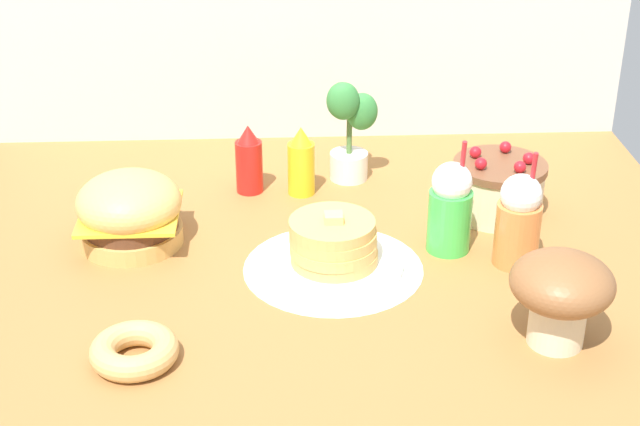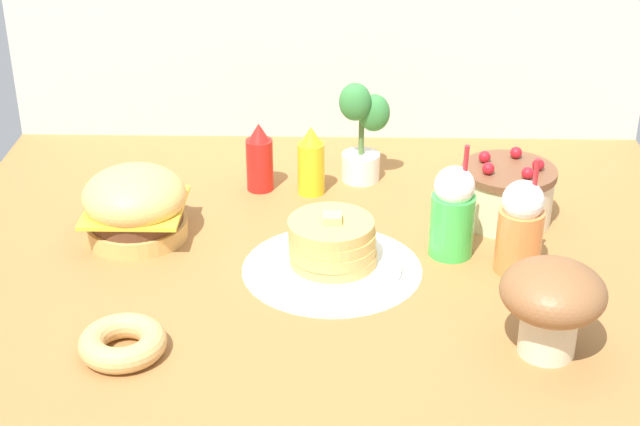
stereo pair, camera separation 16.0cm
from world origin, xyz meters
name	(u,v)px [view 2 (the right image)]	position (x,y,z in m)	size (l,w,h in m)	color
ground_plane	(321,275)	(0.00, 0.00, -0.01)	(2.14, 1.88, 0.02)	#9E6B38
doily_mat	(332,268)	(0.03, 0.02, 0.00)	(0.48, 0.48, 0.00)	white
burger	(135,205)	(-0.52, 0.18, 0.10)	(0.29, 0.29, 0.21)	#DBA859
pancake_stack	(332,248)	(0.03, 0.02, 0.06)	(0.37, 0.37, 0.16)	white
layer_cake	(507,193)	(0.53, 0.31, 0.08)	(0.27, 0.27, 0.20)	beige
ketchup_bottle	(260,159)	(-0.20, 0.50, 0.10)	(0.08, 0.08, 0.22)	red
mustard_bottle	(311,163)	(-0.04, 0.48, 0.10)	(0.08, 0.08, 0.22)	yellow
cream_soda_cup	(453,212)	(0.35, 0.11, 0.13)	(0.12, 0.12, 0.33)	green
orange_float_cup	(520,227)	(0.51, 0.02, 0.13)	(0.12, 0.12, 0.33)	orange
donut_pink_glaze	(123,342)	(-0.44, -0.38, 0.03)	(0.20, 0.20, 0.06)	tan
potted_plant	(361,127)	(0.11, 0.58, 0.18)	(0.16, 0.13, 0.33)	white
mushroom_stool	(552,300)	(0.52, -0.34, 0.14)	(0.24, 0.24, 0.23)	beige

